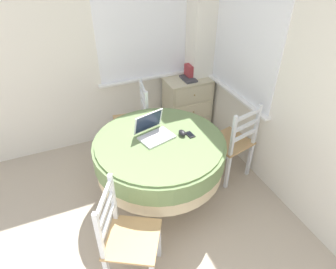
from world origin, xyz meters
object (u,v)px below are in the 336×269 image
Objects in this scene: dining_chair_near_right_window at (233,143)px; laptop at (154,132)px; computer_mouse at (182,133)px; storage_box at (193,71)px; corner_cabinet at (187,105)px; book_on_cabinet at (188,79)px; dining_chair_camera_near at (127,238)px; cell_phone at (190,135)px; round_dining_table at (160,153)px; dining_chair_near_back_window at (135,122)px.

laptop is at bearing 176.26° from dining_chair_near_right_window.
storage_box is at bearing 58.86° from computer_mouse.
corner_cabinet is 3.19× the size of book_on_cabinet.
corner_cabinet is at bearing 52.04° from dining_chair_camera_near.
laptop is at bearing 159.35° from cell_phone.
cell_phone is at bearing -115.45° from book_on_cabinet.
dining_chair_camera_near is at bearing -139.01° from computer_mouse.
round_dining_table is 6.99× the size of storage_box.
storage_box reaches higher than cell_phone.
cell_phone is 0.12× the size of dining_chair_camera_near.
round_dining_table is 11.36× the size of cell_phone.
laptop is at bearing 55.76° from dining_chair_camera_near.
laptop is (-0.02, 0.08, 0.20)m from round_dining_table.
laptop is 1.36m from storage_box.
storage_box is at bearing 51.04° from dining_chair_camera_near.
cell_phone is at bearing -23.14° from computer_mouse.
round_dining_table is 1.34× the size of dining_chair_near_right_window.
storage_box is (0.88, 0.26, 0.39)m from dining_chair_near_back_window.
dining_chair_near_back_window is 1.00× the size of dining_chair_camera_near.
cell_phone is 0.62× the size of storage_box.
book_on_cabinet is (-0.08, -0.05, -0.07)m from storage_box.
storage_box reaches higher than dining_chair_camera_near.
round_dining_table is 0.85m from dining_chair_near_back_window.
dining_chair_near_back_window is at bearing -165.42° from book_on_cabinet.
computer_mouse is at bearing -1.43° from round_dining_table.
computer_mouse reaches higher than cell_phone.
dining_chair_near_back_window is at bearing 87.39° from laptop.
dining_chair_near_right_window is 1.14m from storage_box.
computer_mouse is 0.93m from dining_chair_near_back_window.
dining_chair_near_back_window is 0.84m from corner_cabinet.
book_on_cabinet is (1.34, 1.70, 0.32)m from dining_chair_camera_near.
dining_chair_near_right_window is at bearing -3.74° from laptop.
laptop reaches higher than computer_mouse.
dining_chair_camera_near reaches higher than computer_mouse.
book_on_cabinet is (0.79, 0.21, 0.32)m from dining_chair_near_back_window.
cell_phone reaches higher than round_dining_table.
laptop reaches higher than cell_phone.
computer_mouse is 0.88× the size of cell_phone.
corner_cabinet is (0.82, 1.06, -0.22)m from round_dining_table.
corner_cabinet is at bearing 49.44° from laptop.
computer_mouse is 0.13× the size of corner_cabinet.
dining_chair_camera_near is at bearing -128.62° from round_dining_table.
round_dining_table is 1.36m from corner_cabinet.
round_dining_table is at bearing 178.57° from computer_mouse.
computer_mouse reaches higher than corner_cabinet.
cell_phone is at bearing -6.72° from round_dining_table.
computer_mouse is 0.40× the size of book_on_cabinet.
dining_chair_near_back_window is 3.87× the size of book_on_cabinet.
laptop is 0.94m from dining_chair_near_right_window.
dining_chair_camera_near is at bearing -128.96° from storage_box.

